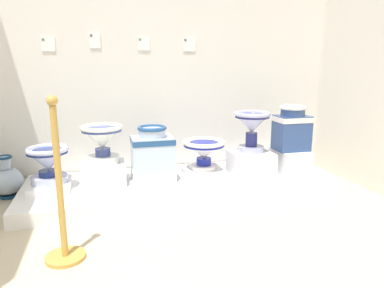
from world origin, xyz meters
name	(u,v)px	position (x,y,z in m)	size (l,w,h in m)	color
ground_plane	(224,265)	(1.80, 0.62, -0.01)	(5.59, 5.24, 0.02)	beige
wall_back	(165,20)	(1.80, 2.47, 1.62)	(3.79, 0.06, 3.23)	silver
display_platform	(178,185)	(1.80, 1.92, 0.06)	(2.80, 0.99, 0.12)	white
plinth_block_broad_patterned	(50,186)	(0.66, 1.93, 0.15)	(0.34, 0.40, 0.07)	white
antique_toilet_broad_patterned	(48,161)	(0.66, 1.93, 0.38)	(0.35, 0.35, 0.31)	silver
plinth_block_leftmost	(104,173)	(1.12, 1.97, 0.22)	(0.37, 0.31, 0.20)	white
antique_toilet_leftmost	(102,139)	(1.12, 1.97, 0.54)	(0.37, 0.37, 0.34)	white
plinth_block_squat_floral	(153,175)	(1.56, 1.96, 0.17)	(0.39, 0.29, 0.10)	white
antique_toilet_squat_floral	(152,149)	(1.56, 1.96, 0.43)	(0.38, 0.30, 0.41)	silver
plinth_block_central_ornate	(204,173)	(2.06, 1.95, 0.16)	(0.37, 0.40, 0.08)	white
antique_toilet_central_ornate	(204,149)	(2.06, 1.95, 0.39)	(0.40, 0.40, 0.28)	white
plinth_block_pale_glazed	(250,163)	(2.52, 1.91, 0.23)	(0.39, 0.37, 0.23)	white
antique_toilet_pale_glazed	(252,125)	(2.52, 1.91, 0.62)	(0.35, 0.35, 0.39)	#AFB1D7
plinth_block_rightmost	(290,161)	(2.94, 1.88, 0.24)	(0.28, 0.40, 0.23)	white
antique_toilet_rightmost	(292,127)	(2.94, 1.88, 0.58)	(0.32, 0.26, 0.44)	navy
info_placard_first	(48,44)	(0.68, 2.43, 1.37)	(0.12, 0.01, 0.13)	white
info_placard_second	(95,40)	(1.10, 2.43, 1.41)	(0.10, 0.01, 0.15)	white
info_placard_third	(144,44)	(1.57, 2.43, 1.39)	(0.12, 0.01, 0.13)	white
info_placard_fourth	(189,44)	(2.04, 2.43, 1.39)	(0.13, 0.01, 0.13)	white
decorative_vase_corner	(7,180)	(0.26, 2.17, 0.16)	(0.28, 0.28, 0.39)	navy
stanchion_post_near_left	(62,211)	(0.86, 0.93, 0.31)	(0.24, 0.24, 1.01)	gold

